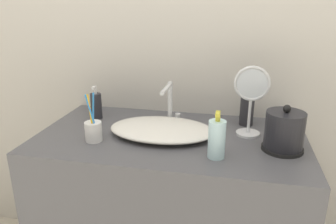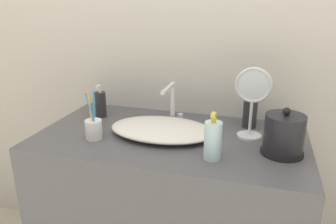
% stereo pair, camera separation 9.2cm
% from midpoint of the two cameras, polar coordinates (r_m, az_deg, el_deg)
% --- Properties ---
extents(wall_back, '(6.00, 0.04, 2.60)m').
position_cam_midpoint_polar(wall_back, '(1.55, 5.68, 17.78)').
color(wall_back, beige).
rests_on(wall_back, ground_plane).
extents(vanity_counter, '(1.09, 0.59, 0.80)m').
position_cam_midpoint_polar(vanity_counter, '(1.55, 2.18, -17.88)').
color(vanity_counter, '#4C4C51').
rests_on(vanity_counter, ground_plane).
extents(sink_basin, '(0.43, 0.28, 0.05)m').
position_cam_midpoint_polar(sink_basin, '(1.34, 0.87, -3.02)').
color(sink_basin, silver).
rests_on(sink_basin, vanity_counter).
extents(faucet, '(0.06, 0.17, 0.18)m').
position_cam_midpoint_polar(faucet, '(1.44, 2.57, 2.03)').
color(faucet, silver).
rests_on(faucet, vanity_counter).
extents(electric_kettle, '(0.15, 0.15, 0.18)m').
position_cam_midpoint_polar(electric_kettle, '(1.25, 21.51, -3.96)').
color(electric_kettle, black).
rests_on(electric_kettle, vanity_counter).
extents(toothbrush_cup, '(0.07, 0.07, 0.19)m').
position_cam_midpoint_polar(toothbrush_cup, '(1.32, -10.90, -2.84)').
color(toothbrush_cup, silver).
rests_on(toothbrush_cup, vanity_counter).
extents(lotion_bottle, '(0.06, 0.06, 0.17)m').
position_cam_midpoint_polar(lotion_bottle, '(1.14, 10.10, -4.89)').
color(lotion_bottle, silver).
rests_on(lotion_bottle, vanity_counter).
extents(shampoo_bottle, '(0.06, 0.06, 0.18)m').
position_cam_midpoint_polar(shampoo_bottle, '(1.47, 15.85, 0.05)').
color(shampoo_bottle, '#28282D').
rests_on(shampoo_bottle, vanity_counter).
extents(mouthwash_bottle, '(0.05, 0.05, 0.16)m').
position_cam_midpoint_polar(mouthwash_bottle, '(1.56, -10.01, 1.36)').
color(mouthwash_bottle, '#28282D').
rests_on(mouthwash_bottle, vanity_counter).
extents(vanity_mirror, '(0.14, 0.10, 0.29)m').
position_cam_midpoint_polar(vanity_mirror, '(1.33, 16.39, 2.19)').
color(vanity_mirror, silver).
rests_on(vanity_mirror, vanity_counter).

